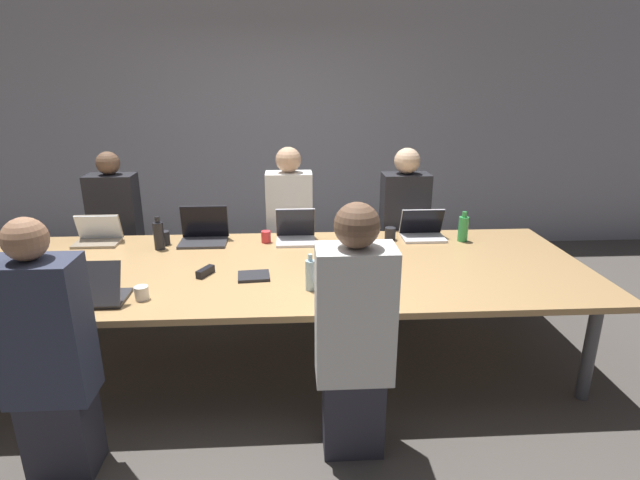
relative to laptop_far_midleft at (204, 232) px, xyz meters
name	(u,v)px	position (x,y,z in m)	size (l,w,h in m)	color
ground_plane	(272,358)	(0.53, -0.57, -0.80)	(24.00, 24.00, 0.00)	#4C4742
curtain_wall	(276,128)	(0.53, 1.98, 0.60)	(12.00, 0.06, 2.80)	#9999A3
conference_table	(269,272)	(0.53, -0.57, -0.12)	(4.37, 1.51, 0.72)	tan
laptop_far_midleft	(204,232)	(0.00, 0.00, 0.00)	(0.37, 0.27, 0.27)	#333338
cup_far_midleft	(165,238)	(-0.29, -0.05, -0.03)	(0.08, 0.08, 0.10)	#232328
bottle_far_midleft	(159,235)	(-0.31, -0.16, 0.03)	(0.08, 0.08, 0.25)	black
laptop_near_left	(91,291)	(-0.46, -1.09, 0.00)	(0.37, 0.27, 0.26)	#333338
person_near_left	(48,358)	(-0.50, -1.58, -0.14)	(0.40, 0.24, 1.37)	#2D2D38
cup_near_left	(142,293)	(-0.19, -1.05, -0.04)	(0.08, 0.08, 0.08)	white
laptop_far_center	(296,232)	(0.72, -0.03, 0.00)	(0.31, 0.27, 0.26)	silver
person_far_center	(290,228)	(0.67, 0.49, -0.12)	(0.40, 0.24, 1.39)	#2D2D38
cup_far_center	(266,237)	(0.49, -0.05, -0.03)	(0.07, 0.07, 0.09)	red
laptop_far_left	(98,235)	(-0.82, 0.01, -0.01)	(0.34, 0.22, 0.22)	gray
person_far_left	(117,233)	(-0.84, 0.48, -0.14)	(0.40, 0.24, 1.37)	#2D2D38
laptop_far_right	(423,230)	(1.73, -0.01, -0.01)	(0.34, 0.24, 0.24)	silver
person_far_right	(403,230)	(1.67, 0.37, -0.12)	(0.40, 0.24, 1.39)	#2D2D38
cup_far_right	(390,234)	(1.47, -0.04, -0.03)	(0.09, 0.09, 0.10)	#232328
bottle_far_right	(463,228)	(2.03, -0.10, 0.02)	(0.08, 0.08, 0.24)	green
laptop_near_midright	(353,290)	(1.04, -1.15, -0.01)	(0.31, 0.24, 0.24)	silver
person_near_midright	(354,337)	(1.00, -1.50, -0.12)	(0.40, 0.24, 1.40)	#2D2D38
bottle_near_midright	(310,274)	(0.80, -0.97, 0.02)	(0.06, 0.06, 0.23)	#ADD1E0
stapler	(205,272)	(0.12, -0.70, -0.05)	(0.11, 0.15, 0.05)	black
notebook	(254,276)	(0.44, -0.76, -0.07)	(0.22, 0.19, 0.02)	#232328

